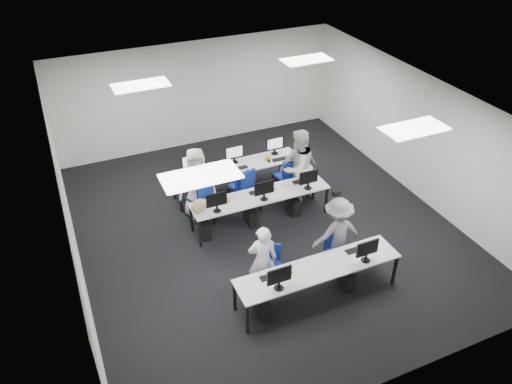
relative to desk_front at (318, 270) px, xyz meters
name	(u,v)px	position (x,y,z in m)	size (l,w,h in m)	color
room	(265,170)	(0.00, 2.40, 0.82)	(9.00, 9.02, 3.00)	black
ceiling_panels	(265,105)	(0.00, 2.40, 2.30)	(5.20, 4.60, 0.02)	white
desk_front	(318,270)	(0.00, 0.00, 0.00)	(3.20, 0.70, 0.73)	#B9BCBE
desk_mid	(261,197)	(0.00, 2.60, 0.00)	(3.20, 0.70, 0.73)	#B9BCBE
desk_back	(237,168)	(0.00, 4.00, 0.00)	(3.20, 0.70, 0.73)	#B9BCBE
equipment_front	(309,286)	(-0.19, -0.02, -0.32)	(2.51, 0.41, 1.19)	#0B4494
equipment_mid	(253,211)	(-0.19, 2.58, -0.32)	(2.91, 0.41, 1.19)	white
equipment_back	(244,177)	(0.19, 4.02, -0.32)	(2.91, 0.41, 1.19)	white
chair_0	(270,276)	(-0.72, 0.58, -0.39)	(0.61, 0.63, 0.93)	navy
chair_1	(336,260)	(0.73, 0.49, -0.42)	(0.43, 0.46, 0.84)	navy
chair_2	(205,209)	(-1.13, 3.22, -0.41)	(0.53, 0.55, 0.85)	navy
chair_3	(248,199)	(-0.07, 3.18, -0.39)	(0.58, 0.61, 0.92)	navy
chair_4	(294,185)	(1.21, 3.27, -0.38)	(0.57, 0.60, 0.94)	navy
chair_5	(201,206)	(-1.18, 3.33, -0.38)	(0.61, 0.64, 0.96)	navy
chair_6	(242,192)	(-0.10, 3.47, -0.37)	(0.63, 0.66, 0.98)	navy
chair_7	(285,182)	(1.06, 3.47, -0.37)	(0.55, 0.59, 0.97)	navy
handbag	(199,206)	(-1.45, 2.55, 0.20)	(0.37, 0.24, 0.30)	tan
student_0	(263,260)	(-0.87, 0.58, 0.08)	(0.55, 0.36, 1.51)	beige
student_1	(298,167)	(1.18, 3.07, 0.25)	(0.90, 0.71, 1.86)	beige
student_2	(197,184)	(-1.22, 3.38, 0.20)	(0.86, 0.56, 1.76)	beige
student_3	(298,167)	(1.29, 3.27, 0.11)	(0.93, 0.39, 1.58)	beige
photographer	(337,233)	(0.82, 0.70, 0.10)	(1.01, 0.58, 1.57)	slate
dslr_camera	(336,193)	(0.82, 0.88, 0.94)	(0.14, 0.18, 0.10)	black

